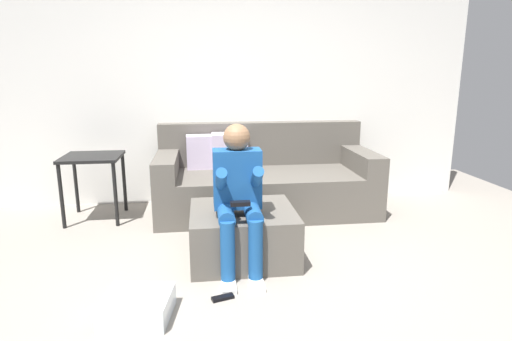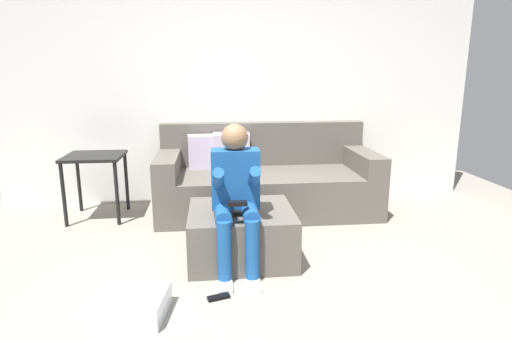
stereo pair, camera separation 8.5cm
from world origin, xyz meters
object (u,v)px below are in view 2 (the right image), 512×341
at_px(person_seated, 236,190).
at_px(storage_bin, 133,305).
at_px(ottoman, 241,233).
at_px(side_table, 95,165).
at_px(couch_sectional, 265,181).
at_px(remote_near_ottoman, 219,297).

bearing_deg(person_seated, storage_bin, -138.53).
xyz_separation_m(ottoman, side_table, (-1.39, 1.11, 0.35)).
xyz_separation_m(couch_sectional, storage_bin, (-1.06, -1.95, -0.25)).
height_order(ottoman, storage_bin, ottoman).
height_order(person_seated, remote_near_ottoman, person_seated).
distance_m(side_table, remote_near_ottoman, 2.18).
xyz_separation_m(couch_sectional, remote_near_ottoman, (-0.54, -1.80, -0.31)).
relative_size(couch_sectional, storage_bin, 5.67).
height_order(ottoman, person_seated, person_seated).
height_order(person_seated, side_table, person_seated).
bearing_deg(remote_near_ottoman, storage_bin, 178.26).
height_order(storage_bin, remote_near_ottoman, storage_bin).
relative_size(ottoman, storage_bin, 2.05).
xyz_separation_m(ottoman, remote_near_ottoman, (-0.20, -0.63, -0.19)).
height_order(ottoman, remote_near_ottoman, ottoman).
bearing_deg(ottoman, side_table, 141.50).
bearing_deg(side_table, storage_bin, -70.42).
bearing_deg(storage_bin, side_table, 109.58).
bearing_deg(remote_near_ottoman, side_table, 107.41).
height_order(couch_sectional, ottoman, couch_sectional).
distance_m(ottoman, side_table, 1.81).
distance_m(couch_sectional, person_seated, 1.44).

